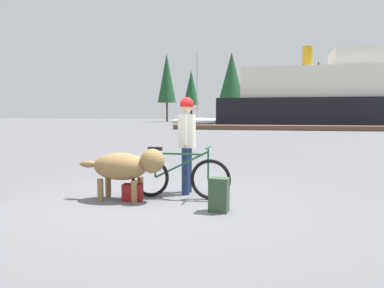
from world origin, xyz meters
The scene contains 13 objects.
ground_plane centered at (0.00, 0.00, 0.00)m, with size 160.00×160.00×0.00m, color slate.
bicycle centered at (0.32, 0.26, 0.38)m, with size 1.76×0.44×0.90m.
person_cyclist centered at (0.37, 0.65, 1.05)m, with size 0.32×0.53×1.74m.
dog centered at (-0.50, -0.06, 0.57)m, with size 1.51×0.54×0.88m.
backpack centered at (1.10, -0.42, 0.25)m, with size 0.28×0.20×0.51m, color #334C33.
handbag_pannier centered at (-0.39, -0.09, 0.14)m, with size 0.32×0.18×0.28m, color maroon.
dock_pier centered at (3.11, 25.96, 0.20)m, with size 18.94×2.35×0.40m, color brown.
ferry_boat centered at (9.15, 34.67, 3.04)m, with size 24.76×7.73×8.65m.
sailboat_moored centered at (-6.69, 37.78, 0.51)m, with size 7.18×2.01×8.92m.
pine_tree_far_left centered at (-14.99, 52.94, 7.48)m, with size 3.16×3.16×11.68m.
pine_tree_center centered at (-3.74, 51.57, 7.20)m, with size 4.27×4.27×11.26m.
pine_tree_far_right centered at (9.82, 53.48, 6.00)m, with size 3.48×3.48×9.74m.
pine_tree_mid_back centered at (-11.38, 56.17, 5.99)m, with size 2.82×2.82×9.13m.
Camera 1 is at (1.75, -5.45, 1.45)m, focal length 32.62 mm.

